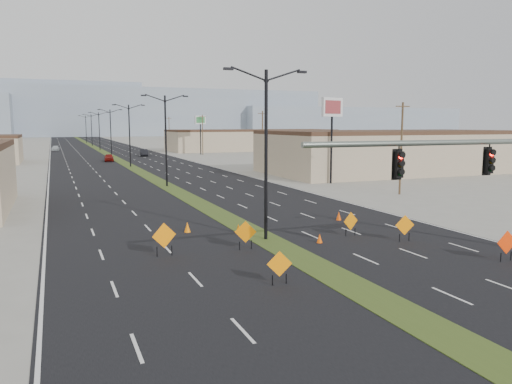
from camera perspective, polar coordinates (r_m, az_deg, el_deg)
name	(u,v)px	position (r m, az deg, el deg)	size (l,w,h in m)	color
ground	(390,307)	(20.11, 15.07, -12.54)	(600.00, 600.00, 0.00)	gray
road_surface	(110,155)	(115.72, -16.37, 4.03)	(25.00, 400.00, 0.02)	black
median_strip	(110,155)	(115.72, -16.37, 4.03)	(2.00, 400.00, 0.04)	#374C1B
building_se_near	(391,153)	(75.41, 15.16, 4.34)	(36.00, 18.00, 5.50)	tan
building_se_far	(252,141)	(134.48, -0.47, 5.88)	(44.00, 16.00, 5.00)	tan
mesa_center	(141,113)	(319.21, -12.97, 8.83)	(220.00, 50.00, 28.00)	#8693A7
mesa_east	(345,121)	(360.13, 10.12, 7.97)	(160.00, 50.00, 18.00)	#8693A7
mesa_backdrop	(18,109)	(335.56, -25.56, 8.56)	(140.00, 50.00, 32.00)	#8693A7
streetlight_0	(266,149)	(29.35, 1.15, 4.89)	(5.15, 0.24, 10.02)	black
streetlight_1	(166,138)	(56.16, -10.27, 6.13)	(5.15, 0.24, 10.02)	black
streetlight_2	(130,133)	(83.75, -14.26, 6.51)	(5.15, 0.24, 10.02)	black
streetlight_3	(111,131)	(111.55, -16.27, 6.69)	(5.15, 0.24, 10.02)	black
streetlight_4	(99,130)	(139.42, -17.48, 6.79)	(5.15, 0.24, 10.02)	black
streetlight_5	(92,129)	(167.34, -18.28, 6.86)	(5.15, 0.24, 10.02)	black
streetlight_6	(86,128)	(195.28, -18.86, 6.91)	(5.15, 0.24, 10.02)	black
utility_pole_0	(401,147)	(50.96, 16.27, 4.96)	(1.60, 0.20, 9.00)	#4C3823
utility_pole_1	(262,138)	(81.35, 0.74, 6.19)	(1.60, 0.20, 9.00)	#4C3823
utility_pole_2	(203,134)	(114.40, -6.13, 6.60)	(1.60, 0.20, 9.00)	#4C3823
utility_pole_3	(169,132)	(148.35, -9.89, 6.78)	(1.60, 0.20, 9.00)	#4C3823
car_left	(109,158)	(97.00, -16.46, 3.78)	(1.67, 4.14, 1.41)	maroon
car_mid	(144,153)	(111.34, -12.68, 4.40)	(1.58, 4.54, 1.49)	black
car_far	(55,148)	(140.67, -21.94, 4.65)	(1.79, 4.40, 1.28)	#B9BFC3
construction_sign_0	(164,237)	(26.59, -10.46, -5.04)	(1.32, 0.34, 1.79)	orange
construction_sign_1	(279,265)	(21.67, 2.70, -8.36)	(1.11, 0.27, 1.49)	orange
construction_sign_2	(246,233)	(27.52, -1.21, -4.70)	(1.13, 0.53, 1.62)	orange
construction_sign_3	(351,222)	(31.42, 10.77, -3.39)	(1.12, 0.25, 1.51)	orange
construction_sign_4	(507,243)	(28.19, 26.74, -5.28)	(1.19, 0.14, 1.59)	#FD3605
construction_sign_5	(405,226)	(30.72, 16.64, -3.75)	(1.18, 0.26, 1.58)	orange
cone_0	(187,227)	(32.30, -7.85, -4.01)	(0.41, 0.41, 0.68)	orange
cone_1	(320,238)	(29.41, 7.29, -5.28)	(0.34, 0.34, 0.56)	#F25205
cone_2	(339,216)	(36.49, 9.44, -2.72)	(0.38, 0.38, 0.64)	#F04A05
cone_3	(238,228)	(31.93, -2.02, -4.17)	(0.35, 0.35, 0.59)	orange
pole_sign_east_near	(332,113)	(58.79, 8.69, 8.86)	(3.19, 1.28, 9.91)	black
pole_sign_east_far	(200,123)	(115.38, -6.38, 7.84)	(2.83, 1.29, 8.82)	black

